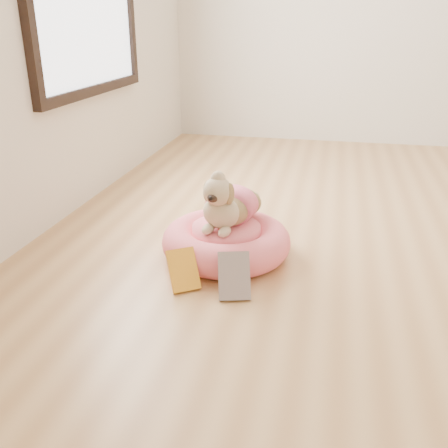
% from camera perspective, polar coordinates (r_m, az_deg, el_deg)
% --- Properties ---
extents(floor, '(4.50, 4.50, 0.00)m').
position_cam_1_polar(floor, '(2.81, 21.69, -1.87)').
color(floor, '#B6804B').
rests_on(floor, ground).
extents(pet_bed, '(0.62, 0.62, 0.16)m').
position_cam_1_polar(pet_bed, '(2.43, 0.26, -2.00)').
color(pet_bed, '#FF6375').
rests_on(pet_bed, floor).
extents(dog, '(0.36, 0.46, 0.30)m').
position_cam_1_polar(dog, '(2.35, 0.48, 3.37)').
color(dog, brown).
rests_on(dog, pet_bed).
extents(book_yellow, '(0.17, 0.17, 0.17)m').
position_cam_1_polar(book_yellow, '(2.16, -4.68, -5.24)').
color(book_yellow, yellow).
rests_on(book_yellow, floor).
extents(book_white, '(0.16, 0.16, 0.18)m').
position_cam_1_polar(book_white, '(2.09, 1.17, -5.95)').
color(book_white, white).
rests_on(book_white, floor).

